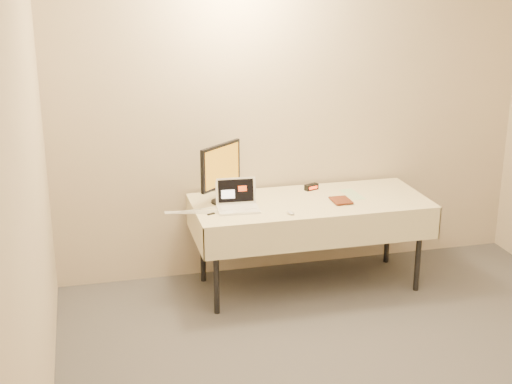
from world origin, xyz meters
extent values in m
cube|color=beige|center=(0.00, 2.50, 1.35)|extent=(4.00, 0.10, 2.70)
cylinder|color=black|center=(-0.82, 1.75, 0.34)|extent=(0.04, 0.04, 0.69)
cylinder|color=black|center=(0.82, 1.75, 0.34)|extent=(0.04, 0.04, 0.69)
cylinder|color=black|center=(-0.82, 2.34, 0.34)|extent=(0.04, 0.04, 0.69)
cylinder|color=black|center=(0.82, 2.34, 0.34)|extent=(0.04, 0.04, 0.69)
cube|color=gray|center=(0.00, 2.04, 0.71)|extent=(1.80, 0.75, 0.04)
cube|color=beige|center=(0.00, 2.04, 0.73)|extent=(1.86, 0.81, 0.01)
cube|color=beige|center=(0.00, 1.64, 0.60)|extent=(1.86, 0.01, 0.25)
cube|color=beige|center=(0.00, 2.45, 0.60)|extent=(1.86, 0.01, 0.25)
cube|color=beige|center=(-0.93, 2.04, 0.60)|extent=(0.01, 0.81, 0.25)
cube|color=beige|center=(0.93, 2.04, 0.60)|extent=(0.01, 0.81, 0.25)
cube|color=white|center=(-0.60, 1.95, 0.75)|extent=(0.33, 0.24, 0.02)
cube|color=white|center=(-0.60, 2.08, 0.85)|extent=(0.31, 0.07, 0.20)
cube|color=black|center=(-0.60, 2.08, 0.85)|extent=(0.28, 0.05, 0.17)
cylinder|color=black|center=(-0.69, 2.16, 0.74)|extent=(0.23, 0.23, 0.01)
cube|color=black|center=(-0.69, 2.16, 0.81)|extent=(0.04, 0.04, 0.11)
cube|color=black|center=(-0.69, 2.16, 1.04)|extent=(0.36, 0.32, 0.34)
cube|color=#C48517|center=(-0.69, 2.16, 1.04)|extent=(0.31, 0.27, 0.30)
imported|color=#93391A|center=(0.15, 1.95, 0.83)|extent=(0.14, 0.02, 0.19)
cube|color=black|center=(0.09, 2.30, 0.76)|extent=(0.13, 0.09, 0.05)
cube|color=#FF370C|center=(0.10, 2.28, 0.76)|extent=(0.08, 0.03, 0.02)
ellipsoid|color=silver|center=(-0.24, 1.77, 0.75)|extent=(0.06, 0.09, 0.02)
cube|color=#BEE2B4|center=(0.38, 2.11, 0.74)|extent=(0.13, 0.30, 0.00)
cube|color=black|center=(-0.82, 1.90, 0.74)|extent=(0.06, 0.04, 0.01)
camera|label=1|loc=(-1.70, -3.03, 2.54)|focal=50.00mm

